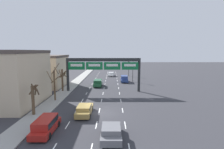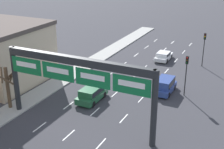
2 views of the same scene
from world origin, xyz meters
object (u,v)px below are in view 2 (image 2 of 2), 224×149
sign_gantry (77,74)px  suv_blue (165,85)px  tree_bare_second (8,85)px  suv_green (92,93)px  traffic_light_mid_block (186,68)px  car_white (164,56)px  traffic_light_near_gantry (204,43)px

sign_gantry → suv_blue: bearing=65.3°
sign_gantry → tree_bare_second: (-8.49, 0.02, -2.63)m
suv_green → traffic_light_mid_block: size_ratio=0.91×
tree_bare_second → sign_gantry: bearing=-0.2°
traffic_light_mid_block → car_white: bearing=117.8°
sign_gantry → suv_green: sign_gantry is taller
car_white → tree_bare_second: size_ratio=0.93×
suv_blue → traffic_light_mid_block: 3.38m
sign_gantry → traffic_light_mid_block: 13.68m
car_white → traffic_light_near_gantry: size_ratio=0.85×
car_white → tree_bare_second: 24.78m
traffic_light_near_gantry → tree_bare_second: size_ratio=1.10×
suv_green → traffic_light_near_gantry: size_ratio=0.88×
suv_green → tree_bare_second: size_ratio=0.96×
suv_blue → traffic_light_mid_block: (2.32, 0.18, 2.45)m
car_white → tree_bare_second: (-9.97, -22.60, 2.05)m
traffic_light_mid_block → suv_green: bearing=-147.0°
sign_gantry → traffic_light_near_gantry: size_ratio=3.10×
suv_green → traffic_light_mid_block: (9.04, 5.86, 2.53)m
sign_gantry → traffic_light_near_gantry: sign_gantry is taller
traffic_light_mid_block → traffic_light_near_gantry: bearing=90.3°
suv_blue → traffic_light_near_gantry: 11.71m
traffic_light_mid_block → tree_bare_second: (-15.93, -11.29, -0.67)m
suv_blue → suv_green: bearing=-139.8°
suv_green → car_white: size_ratio=1.04×
suv_blue → traffic_light_mid_block: bearing=4.4°
sign_gantry → tree_bare_second: 8.89m
suv_green → car_white: suv_green is taller
car_white → tree_bare_second: tree_bare_second is taller
traffic_light_near_gantry → car_white: bearing=177.3°
traffic_light_near_gantry → tree_bare_second: (-15.88, -22.32, -0.77)m
suv_blue → tree_bare_second: tree_bare_second is taller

